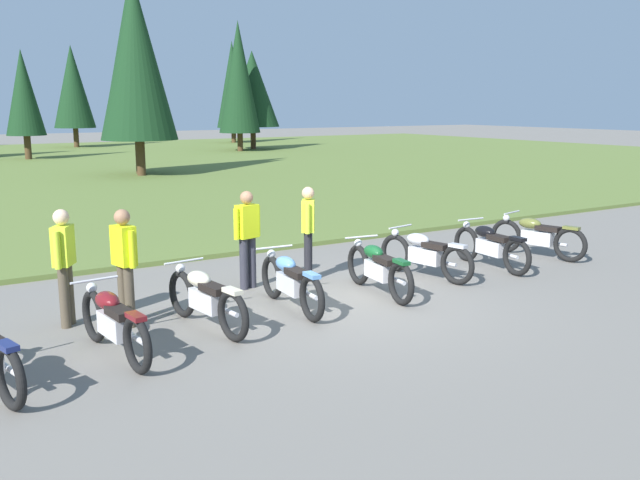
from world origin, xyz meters
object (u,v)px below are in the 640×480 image
motorcycle_sky_blue (291,281)px  motorcycle_silver (425,254)px  rider_in_hivis_vest (124,260)px  rider_checking_bike (247,234)px  motorcycle_black (490,245)px  motorcycle_british_green (378,268)px  rider_near_row_end (308,228)px  motorcycle_cream (206,298)px  motorcycle_olive (537,236)px  motorcycle_maroon (114,322)px  rider_with_back_turned (64,260)px

motorcycle_sky_blue → motorcycle_silver: (3.04, 0.43, 0.00)m
rider_in_hivis_vest → rider_checking_bike: bearing=21.3°
motorcycle_black → rider_checking_bike: size_ratio=1.26×
motorcycle_british_green → rider_near_row_end: rider_near_row_end is taller
motorcycle_cream → motorcycle_sky_blue: same height
motorcycle_sky_blue → motorcycle_black: size_ratio=1.00×
motorcycle_british_green → motorcycle_olive: 4.50m
motorcycle_maroon → motorcycle_silver: size_ratio=1.01×
motorcycle_british_green → motorcycle_maroon: bearing=-172.7°
motorcycle_maroon → motorcycle_olive: 9.05m
motorcycle_maroon → rider_near_row_end: rider_near_row_end is taller
motorcycle_silver → motorcycle_maroon: bearing=-170.1°
motorcycle_silver → rider_checking_bike: size_ratio=1.25×
motorcycle_cream → motorcycle_maroon: bearing=-163.3°
motorcycle_olive → motorcycle_cream: bearing=-174.6°
rider_near_row_end → rider_checking_bike: (-1.17, 0.04, 0.00)m
motorcycle_cream → motorcycle_sky_blue: bearing=6.8°
motorcycle_cream → rider_in_hivis_vest: size_ratio=1.26×
rider_in_hivis_vest → rider_near_row_end: (3.53, 0.88, 0.00)m
motorcycle_silver → motorcycle_sky_blue: bearing=-171.9°
motorcycle_cream → motorcycle_silver: same height
motorcycle_cream → motorcycle_silver: bearing=7.7°
motorcycle_british_green → motorcycle_olive: size_ratio=1.02×
motorcycle_silver → rider_with_back_turned: (-6.11, 0.54, 0.51)m
motorcycle_sky_blue → motorcycle_silver: 3.07m
motorcycle_olive → rider_with_back_turned: bearing=177.3°
motorcycle_sky_blue → rider_checking_bike: 1.54m
motorcycle_black → motorcycle_sky_blue: bearing=-175.8°
motorcycle_cream → motorcycle_black: size_ratio=1.00×
motorcycle_black → rider_with_back_turned: size_ratio=1.26×
motorcycle_olive → rider_with_back_turned: size_ratio=1.23×
rider_in_hivis_vest → rider_checking_bike: (2.36, 0.92, 0.00)m
motorcycle_maroon → motorcycle_british_green: 4.55m
motorcycle_cream → motorcycle_british_green: 3.12m
motorcycle_sky_blue → rider_checking_bike: size_ratio=1.26×
motorcycle_silver → motorcycle_olive: bearing=2.0°
motorcycle_cream → rider_with_back_turned: (-1.61, 1.15, 0.51)m
motorcycle_maroon → rider_with_back_turned: size_ratio=1.26×
rider_in_hivis_vest → motorcycle_british_green: bearing=-7.7°
motorcycle_maroon → rider_near_row_end: size_ratio=1.26×
rider_near_row_end → rider_with_back_turned: 4.26m
motorcycle_maroon → motorcycle_silver: 5.98m
motorcycle_sky_blue → motorcycle_british_green: bearing=-0.6°
motorcycle_silver → rider_in_hivis_vest: bearing=179.0°
motorcycle_maroon → motorcycle_black: size_ratio=1.00×
motorcycle_olive → motorcycle_black: bearing=-172.6°
rider_with_back_turned → rider_near_row_end: bearing=5.9°
motorcycle_cream → rider_checking_bike: bearing=48.1°
motorcycle_olive → rider_near_row_end: bearing=170.0°
rider_with_back_turned → motorcycle_maroon: bearing=-82.2°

